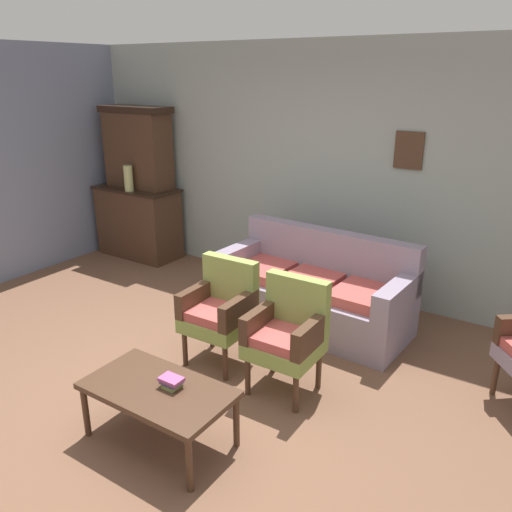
{
  "coord_description": "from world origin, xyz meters",
  "views": [
    {
      "loc": [
        2.46,
        -2.48,
        2.38
      ],
      "look_at": [
        0.11,
        1.09,
        0.85
      ],
      "focal_mm": 36.42,
      "sensor_mm": 36.0,
      "label": 1
    }
  ],
  "objects_px": {
    "armchair_row_middle": "(221,308)",
    "coffee_table": "(158,393)",
    "armchair_by_doorway": "(288,331)",
    "vase_on_cabinet": "(128,178)",
    "book_stack_on_table": "(171,381)",
    "floral_couch": "(314,292)",
    "side_cabinet": "(139,222)"
  },
  "relations": [
    {
      "from": "armchair_by_doorway",
      "to": "coffee_table",
      "type": "xyz_separation_m",
      "value": [
        -0.4,
        -1.01,
        -0.12
      ]
    },
    {
      "from": "side_cabinet",
      "to": "vase_on_cabinet",
      "type": "xyz_separation_m",
      "value": [
        0.06,
        -0.18,
        0.63
      ]
    },
    {
      "from": "vase_on_cabinet",
      "to": "coffee_table",
      "type": "distance_m",
      "value": 3.8
    },
    {
      "from": "floral_couch",
      "to": "armchair_by_doorway",
      "type": "height_order",
      "value": "same"
    },
    {
      "from": "vase_on_cabinet",
      "to": "coffee_table",
      "type": "relative_size",
      "value": 0.33
    },
    {
      "from": "vase_on_cabinet",
      "to": "armchair_by_doorway",
      "type": "distance_m",
      "value": 3.56
    },
    {
      "from": "armchair_row_middle",
      "to": "floral_couch",
      "type": "bearing_deg",
      "value": 72.91
    },
    {
      "from": "armchair_row_middle",
      "to": "vase_on_cabinet",
      "type": "bearing_deg",
      "value": 150.76
    },
    {
      "from": "coffee_table",
      "to": "vase_on_cabinet",
      "type": "bearing_deg",
      "value": 138.53
    },
    {
      "from": "floral_couch",
      "to": "book_stack_on_table",
      "type": "bearing_deg",
      "value": -89.21
    },
    {
      "from": "vase_on_cabinet",
      "to": "armchair_by_doorway",
      "type": "height_order",
      "value": "vase_on_cabinet"
    },
    {
      "from": "coffee_table",
      "to": "book_stack_on_table",
      "type": "bearing_deg",
      "value": 37.26
    },
    {
      "from": "armchair_by_doorway",
      "to": "book_stack_on_table",
      "type": "distance_m",
      "value": 1.01
    },
    {
      "from": "armchair_row_middle",
      "to": "book_stack_on_table",
      "type": "height_order",
      "value": "armchair_row_middle"
    },
    {
      "from": "floral_couch",
      "to": "armchair_row_middle",
      "type": "height_order",
      "value": "same"
    },
    {
      "from": "vase_on_cabinet",
      "to": "coffee_table",
      "type": "bearing_deg",
      "value": -41.47
    },
    {
      "from": "side_cabinet",
      "to": "coffee_table",
      "type": "bearing_deg",
      "value": -42.85
    },
    {
      "from": "book_stack_on_table",
      "to": "vase_on_cabinet",
      "type": "bearing_deg",
      "value": 139.9
    },
    {
      "from": "armchair_by_doorway",
      "to": "coffee_table",
      "type": "distance_m",
      "value": 1.09
    },
    {
      "from": "armchair_row_middle",
      "to": "armchair_by_doorway",
      "type": "xyz_separation_m",
      "value": [
        0.68,
        -0.06,
        0.0
      ]
    },
    {
      "from": "armchair_by_doorway",
      "to": "book_stack_on_table",
      "type": "relative_size",
      "value": 5.91
    },
    {
      "from": "vase_on_cabinet",
      "to": "book_stack_on_table",
      "type": "bearing_deg",
      "value": -40.1
    },
    {
      "from": "floral_couch",
      "to": "book_stack_on_table",
      "type": "height_order",
      "value": "floral_couch"
    },
    {
      "from": "book_stack_on_table",
      "to": "armchair_row_middle",
      "type": "bearing_deg",
      "value": 109.52
    },
    {
      "from": "vase_on_cabinet",
      "to": "coffee_table",
      "type": "height_order",
      "value": "vase_on_cabinet"
    },
    {
      "from": "side_cabinet",
      "to": "armchair_by_doorway",
      "type": "bearing_deg",
      "value": -26.76
    },
    {
      "from": "side_cabinet",
      "to": "vase_on_cabinet",
      "type": "bearing_deg",
      "value": -70.47
    },
    {
      "from": "vase_on_cabinet",
      "to": "floral_couch",
      "type": "height_order",
      "value": "vase_on_cabinet"
    },
    {
      "from": "armchair_by_doorway",
      "to": "book_stack_on_table",
      "type": "height_order",
      "value": "armchair_by_doorway"
    },
    {
      "from": "armchair_row_middle",
      "to": "coffee_table",
      "type": "relative_size",
      "value": 0.9
    },
    {
      "from": "armchair_row_middle",
      "to": "armchair_by_doorway",
      "type": "height_order",
      "value": "same"
    },
    {
      "from": "armchair_row_middle",
      "to": "coffee_table",
      "type": "xyz_separation_m",
      "value": [
        0.28,
        -1.06,
        -0.12
      ]
    }
  ]
}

